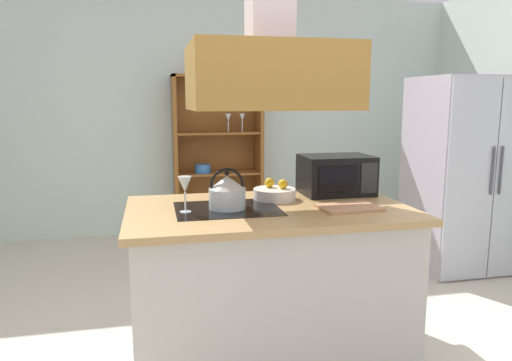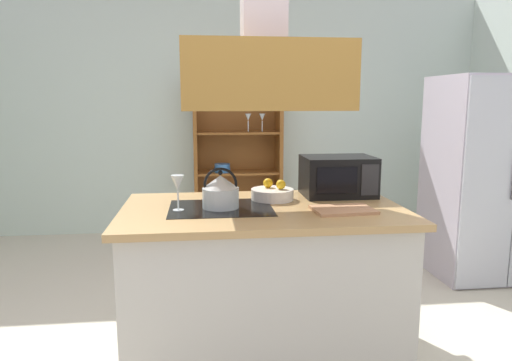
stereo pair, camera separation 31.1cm
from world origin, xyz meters
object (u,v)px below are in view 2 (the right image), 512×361
dish_cabinet (237,165)px  wine_glass_on_counter (178,185)px  refrigerator (488,177)px  kettle (221,191)px  cutting_board (343,210)px  microwave (338,176)px  fruit_bowl (272,193)px

dish_cabinet → wine_glass_on_counter: (-0.54, -2.64, 0.26)m
refrigerator → kettle: bearing=-155.8°
wine_glass_on_counter → dish_cabinet: bearing=78.5°
cutting_board → dish_cabinet: bearing=98.2°
refrigerator → dish_cabinet: bearing=143.2°
cutting_board → wine_glass_on_counter: 0.95m
microwave → fruit_bowl: size_ratio=1.71×
kettle → wine_glass_on_counter: kettle is taller
kettle → fruit_bowl: kettle is taller
microwave → wine_glass_on_counter: size_ratio=2.23×
cutting_board → microwave: (0.10, 0.45, 0.12)m
dish_cabinet → wine_glass_on_counter: 2.70m
microwave → fruit_bowl: microwave is taller
wine_glass_on_counter → fruit_bowl: (0.58, 0.24, -0.11)m
refrigerator → microwave: (-1.57, -0.77, 0.17)m
fruit_bowl → dish_cabinet: bearing=91.0°
kettle → wine_glass_on_counter: bearing=-171.3°
microwave → fruit_bowl: bearing=-168.7°
dish_cabinet → wine_glass_on_counter: dish_cabinet is taller
cutting_board → wine_glass_on_counter: size_ratio=1.65×
cutting_board → fruit_bowl: size_ratio=1.26×
dish_cabinet → cutting_board: bearing=-81.8°
wine_glass_on_counter → kettle: bearing=8.7°
kettle → fruit_bowl: bearing=30.5°
microwave → dish_cabinet: bearing=102.0°
microwave → refrigerator: bearing=26.2°
wine_glass_on_counter → fruit_bowl: size_ratio=0.77×
dish_cabinet → microwave: size_ratio=3.90×
refrigerator → cutting_board: refrigerator is taller
refrigerator → fruit_bowl: refrigerator is taller
kettle → cutting_board: kettle is taller
wine_glass_on_counter → refrigerator: bearing=22.9°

